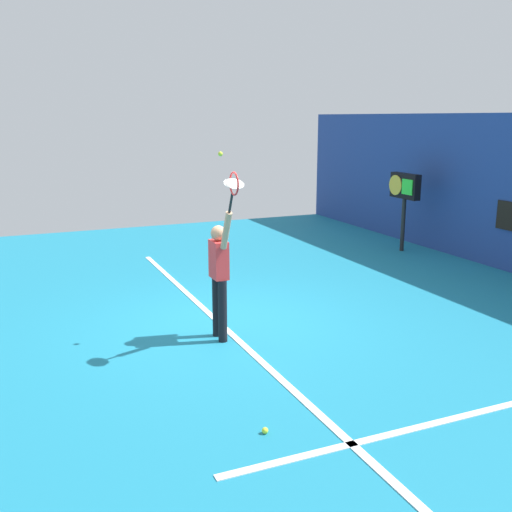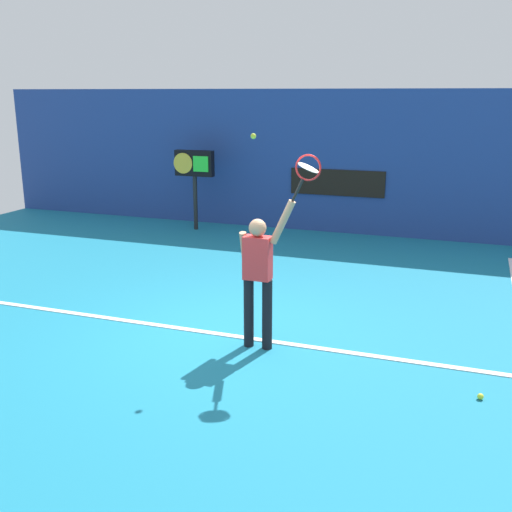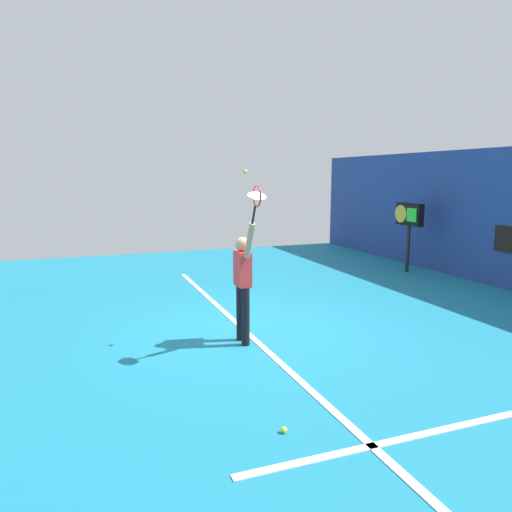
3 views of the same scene
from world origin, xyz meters
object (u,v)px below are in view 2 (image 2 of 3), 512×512
object	(u,v)px
tennis_player	(258,272)
spare_ball	(480,396)
tennis_ball	(253,136)
tennis_racket	(307,170)
scoreboard_clock	(194,167)

from	to	relation	value
tennis_player	spare_ball	world-z (taller)	tennis_player
spare_ball	tennis_ball	bearing A→B (deg)	168.52
tennis_player	spare_ball	size ratio (longest dim) A/B	28.77
tennis_player	tennis_ball	size ratio (longest dim) A/B	28.77
tennis_racket	spare_ball	bearing A→B (deg)	-13.15
scoreboard_clock	spare_ball	xyz separation A→B (m)	(6.50, -6.57, -1.45)
tennis_ball	tennis_player	bearing A→B (deg)	-38.55
scoreboard_clock	spare_ball	bearing A→B (deg)	-45.32
tennis_ball	scoreboard_clock	distance (m)	7.15
tennis_racket	tennis_ball	distance (m)	0.79
tennis_player	scoreboard_clock	xyz separation A→B (m)	(-3.78, 6.07, 0.48)
tennis_racket	tennis_ball	bearing A→B (deg)	173.72
tennis_player	scoreboard_clock	world-z (taller)	tennis_player
tennis_ball	scoreboard_clock	size ratio (longest dim) A/B	0.04
tennis_player	tennis_ball	bearing A→B (deg)	141.45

